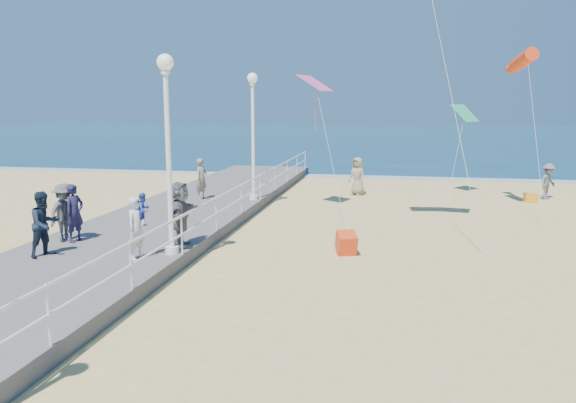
% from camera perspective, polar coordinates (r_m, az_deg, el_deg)
% --- Properties ---
extents(ground, '(160.00, 160.00, 0.00)m').
position_cam_1_polar(ground, '(14.70, 8.19, -7.79)').
color(ground, '#DEC074').
rests_on(ground, ground).
extents(ocean, '(160.00, 90.00, 0.05)m').
position_cam_1_polar(ocean, '(79.13, 10.54, 6.49)').
color(ocean, '#0D344F').
rests_on(ocean, ground).
extents(surf_line, '(160.00, 1.20, 0.04)m').
position_cam_1_polar(surf_line, '(34.79, 9.87, 2.44)').
color(surf_line, silver).
rests_on(surf_line, ground).
extents(boardwalk, '(5.00, 44.00, 0.40)m').
position_cam_1_polar(boardwalk, '(16.72, -18.52, -5.33)').
color(boardwalk, slate).
rests_on(boardwalk, ground).
extents(railing, '(0.05, 42.00, 0.55)m').
position_cam_1_polar(railing, '(15.43, -10.78, -2.22)').
color(railing, white).
rests_on(railing, boardwalk).
extents(lamp_post_mid, '(0.44, 0.44, 5.32)m').
position_cam_1_polar(lamp_post_mid, '(15.23, -12.12, 6.74)').
color(lamp_post_mid, white).
rests_on(lamp_post_mid, boardwalk).
extents(lamp_post_far, '(0.44, 0.44, 5.32)m').
position_cam_1_polar(lamp_post_far, '(23.77, -3.59, 7.98)').
color(lamp_post_far, white).
rests_on(lamp_post_far, boardwalk).
extents(woman_holding_toddler, '(0.53, 0.68, 1.66)m').
position_cam_1_polar(woman_holding_toddler, '(15.23, -15.14, -2.63)').
color(woman_holding_toddler, silver).
rests_on(woman_holding_toddler, boardwalk).
extents(toddler_held, '(0.43, 0.50, 0.90)m').
position_cam_1_polar(toddler_held, '(15.21, -14.46, -0.81)').
color(toddler_held, '#314AB8').
rests_on(toddler_held, boardwalk).
extents(spectator_0, '(0.56, 0.71, 1.72)m').
position_cam_1_polar(spectator_0, '(17.72, -20.85, -1.10)').
color(spectator_0, '#1D1A39').
rests_on(spectator_0, boardwalk).
extents(spectator_2, '(0.86, 1.22, 1.73)m').
position_cam_1_polar(spectator_2, '(17.92, -21.77, -1.04)').
color(spectator_2, '#505154').
rests_on(spectator_2, boardwalk).
extents(spectator_5, '(0.62, 1.76, 1.88)m').
position_cam_1_polar(spectator_5, '(16.28, -10.88, -1.27)').
color(spectator_5, slate).
rests_on(spectator_5, boardwalk).
extents(spectator_6, '(0.58, 0.73, 1.76)m').
position_cam_1_polar(spectator_6, '(24.32, -8.77, 2.29)').
color(spectator_6, gray).
rests_on(spectator_6, boardwalk).
extents(spectator_7, '(0.93, 1.04, 1.76)m').
position_cam_1_polar(spectator_7, '(16.34, -23.49, -2.10)').
color(spectator_7, '#172232').
rests_on(spectator_7, boardwalk).
extents(beach_walker_a, '(1.18, 1.25, 1.70)m').
position_cam_1_polar(beach_walker_a, '(29.12, 24.91, 1.87)').
color(beach_walker_a, slate).
rests_on(beach_walker_a, ground).
extents(beach_walker_c, '(1.09, 1.01, 1.87)m').
position_cam_1_polar(beach_walker_c, '(27.89, 7.06, 2.58)').
color(beach_walker_c, gray).
rests_on(beach_walker_c, ground).
extents(box_kite, '(0.75, 0.85, 0.74)m').
position_cam_1_polar(box_kite, '(16.81, 5.94, -4.43)').
color(box_kite, red).
rests_on(box_kite, ground).
extents(beach_chair_left, '(0.55, 0.55, 0.40)m').
position_cam_1_polar(beach_chair_left, '(27.94, 23.44, 0.33)').
color(beach_chair_left, orange).
rests_on(beach_chair_left, ground).
extents(kite_windsock, '(1.04, 2.86, 1.12)m').
position_cam_1_polar(kite_windsock, '(25.20, 22.82, 13.12)').
color(kite_windsock, red).
extents(kite_diamond_pink, '(1.46, 1.57, 0.67)m').
position_cam_1_polar(kite_diamond_pink, '(23.46, 2.78, 11.92)').
color(kite_diamond_pink, '#E05298').
extents(kite_diamond_green, '(1.47, 1.53, 0.84)m').
position_cam_1_polar(kite_diamond_green, '(28.97, 17.54, 8.55)').
color(kite_diamond_green, '#24A968').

